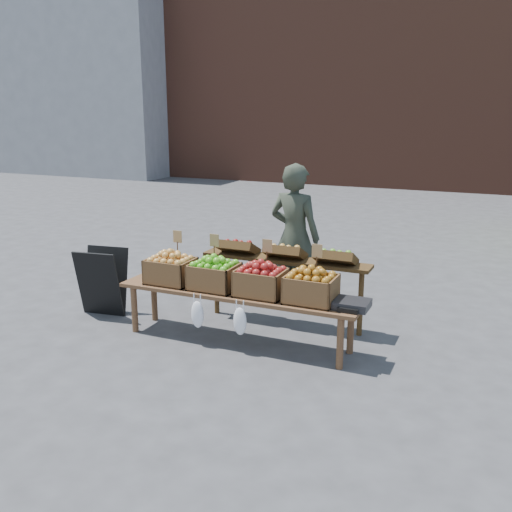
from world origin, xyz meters
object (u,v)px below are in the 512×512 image
at_px(chalkboard_sign, 102,282).
at_px(crate_golden_apples, 171,271).
at_px(back_table, 285,281).
at_px(crate_russet_pears, 214,277).
at_px(crate_green_apples, 311,289).
at_px(vendor, 295,237).
at_px(crate_red_apples, 261,283).
at_px(weighing_scale, 352,304).
at_px(display_bench, 237,317).

bearing_deg(chalkboard_sign, crate_golden_apples, -14.66).
bearing_deg(back_table, chalkboard_sign, -164.49).
relative_size(crate_russet_pears, crate_green_apples, 1.00).
bearing_deg(back_table, vendor, 100.07).
bearing_deg(vendor, crate_red_apples, 102.83).
distance_m(chalkboard_sign, crate_red_apples, 2.19).
height_order(vendor, crate_golden_apples, vendor).
xyz_separation_m(crate_golden_apples, weighing_scale, (2.08, 0.00, -0.10)).
relative_size(back_table, crate_red_apples, 4.20).
bearing_deg(chalkboard_sign, crate_green_apples, -10.74).
distance_m(vendor, back_table, 0.73).
distance_m(chalkboard_sign, weighing_scale, 3.15).
xyz_separation_m(back_table, crate_red_apples, (0.00, -0.72, 0.19)).
bearing_deg(vendor, weighing_scale, 137.33).
height_order(vendor, display_bench, vendor).
xyz_separation_m(crate_russet_pears, crate_red_apples, (0.55, 0.00, 0.00)).
xyz_separation_m(chalkboard_sign, weighing_scale, (3.14, -0.12, 0.19)).
bearing_deg(display_bench, crate_golden_apples, 180.00).
bearing_deg(crate_golden_apples, chalkboard_sign, 173.54).
bearing_deg(weighing_scale, back_table, 143.64).
distance_m(crate_red_apples, crate_green_apples, 0.55).
bearing_deg(chalkboard_sign, crate_russet_pears, -12.46).
bearing_deg(crate_russet_pears, crate_green_apples, 0.00).
relative_size(chalkboard_sign, crate_green_apples, 1.68).
height_order(chalkboard_sign, back_table, back_table).
bearing_deg(back_table, crate_golden_apples, -146.72).
bearing_deg(weighing_scale, crate_green_apples, 180.00).
height_order(chalkboard_sign, crate_golden_apples, crate_golden_apples).
relative_size(chalkboard_sign, display_bench, 0.31).
bearing_deg(chalkboard_sign, back_table, 7.31).
bearing_deg(crate_golden_apples, crate_russet_pears, 0.00).
bearing_deg(display_bench, crate_russet_pears, 180.00).
bearing_deg(crate_russet_pears, back_table, 52.77).
bearing_deg(weighing_scale, crate_russet_pears, 180.00).
distance_m(back_table, weighing_scale, 1.22).
distance_m(display_bench, weighing_scale, 1.29).
xyz_separation_m(vendor, chalkboard_sign, (-2.05, -1.21, -0.50)).
bearing_deg(crate_russet_pears, chalkboard_sign, 175.73).
distance_m(crate_golden_apples, crate_red_apples, 1.10).
xyz_separation_m(crate_red_apples, crate_green_apples, (0.55, 0.00, 0.00)).
xyz_separation_m(vendor, display_bench, (-0.16, -1.33, -0.63)).
bearing_deg(display_bench, weighing_scale, 0.00).
distance_m(vendor, weighing_scale, 1.74).
height_order(back_table, crate_golden_apples, back_table).
bearing_deg(crate_green_apples, chalkboard_sign, 177.46).
distance_m(crate_russet_pears, crate_red_apples, 0.55).
relative_size(back_table, weighing_scale, 6.18).
bearing_deg(crate_red_apples, crate_golden_apples, 180.00).
xyz_separation_m(back_table, weighing_scale, (0.98, -0.72, 0.09)).
height_order(crate_red_apples, crate_green_apples, same).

